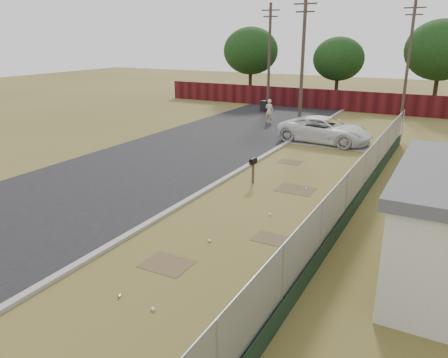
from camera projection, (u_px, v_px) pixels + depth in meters
The scene contains 11 objects.
ground at pixel (261, 211), 16.56m from camera, with size 120.00×120.00×0.00m, color olive.
street at pixel (212, 146), 26.33m from camera, with size 15.10×60.00×0.12m.
chainlink_fence at pixel (352, 197), 15.77m from camera, with size 0.10×27.06×2.02m.
privacy_fence at pixel (311, 99), 39.90m from camera, with size 30.00×0.12×1.80m, color #4F1014.
utility_poles at pixel (326, 58), 34.04m from camera, with size 12.60×8.24×9.00m.
horizon_trees at pixel (392, 59), 34.46m from camera, with size 33.32×31.94×7.78m.
mailbox at pixel (253, 163), 19.45m from camera, with size 0.20×0.51×1.18m.
pickup_truck at pixel (325, 130), 27.09m from camera, with size 2.63×5.71×1.59m, color silver.
pedestrian at pixel (269, 111), 33.34m from camera, with size 0.65×0.43×1.79m, color beige.
trash_bin at pixel (264, 106), 38.39m from camera, with size 0.67×0.74×0.95m.
scattered_litter at pixel (227, 240), 14.17m from camera, with size 1.71×10.34×0.07m.
Camera 1 is at (6.03, -14.19, 6.33)m, focal length 35.00 mm.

